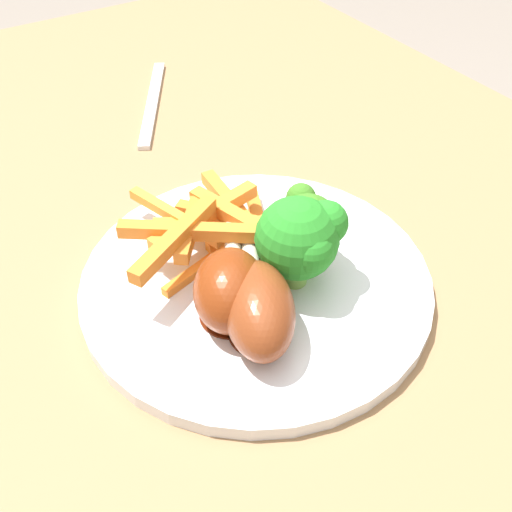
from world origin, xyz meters
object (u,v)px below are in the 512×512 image
object	(u,v)px
carrot_fries_pile	(219,226)
fork	(153,102)
dinner_plate	(256,281)
chicken_drumstick_near	(258,305)
broccoli_floret_front	(302,239)
chicken_drumstick_far	(230,286)
broccoli_floret_middle	(303,222)
dining_table	(268,371)

from	to	relation	value
carrot_fries_pile	fork	size ratio (longest dim) A/B	0.79
dinner_plate	carrot_fries_pile	bearing A→B (deg)	8.32
chicken_drumstick_near	broccoli_floret_front	bearing A→B (deg)	-65.91
broccoli_floret_front	chicken_drumstick_far	bearing A→B (deg)	87.79
broccoli_floret_middle	chicken_drumstick_far	world-z (taller)	broccoli_floret_middle
dining_table	fork	distance (m)	0.34
chicken_drumstick_near	fork	world-z (taller)	chicken_drumstick_near
fork	dinner_plate	bearing A→B (deg)	20.10
dinner_plate	fork	distance (m)	0.31
chicken_drumstick_near	dining_table	bearing A→B (deg)	-43.32
dinner_plate	chicken_drumstick_near	size ratio (longest dim) A/B	2.08
dinner_plate	dining_table	bearing A→B (deg)	-149.20
broccoli_floret_middle	fork	bearing A→B (deg)	-3.31
broccoli_floret_middle	carrot_fries_pile	world-z (taller)	broccoli_floret_middle
carrot_fries_pile	broccoli_floret_front	bearing A→B (deg)	-155.99
broccoli_floret_front	dinner_plate	bearing A→B (deg)	45.34
chicken_drumstick_far	fork	bearing A→B (deg)	-15.37
dining_table	dinner_plate	xyz separation A→B (m)	(0.01, 0.01, 0.11)
dining_table	carrot_fries_pile	size ratio (longest dim) A/B	8.28
chicken_drumstick_near	chicken_drumstick_far	bearing A→B (deg)	15.92
broccoli_floret_middle	broccoli_floret_front	bearing A→B (deg)	141.99
dining_table	chicken_drumstick_near	world-z (taller)	chicken_drumstick_near
carrot_fries_pile	chicken_drumstick_far	xyz separation A→B (m)	(-0.07, 0.03, 0.00)
dining_table	chicken_drumstick_far	world-z (taller)	chicken_drumstick_far
fork	chicken_drumstick_far	bearing A→B (deg)	15.00
broccoli_floret_front	chicken_drumstick_far	world-z (taller)	broccoli_floret_front
dining_table	broccoli_floret_middle	bearing A→B (deg)	-81.53
broccoli_floret_middle	carrot_fries_pile	xyz separation A→B (m)	(0.05, 0.04, -0.02)
chicken_drumstick_far	dinner_plate	bearing A→B (deg)	-58.42
chicken_drumstick_far	fork	world-z (taller)	chicken_drumstick_far
carrot_fries_pile	chicken_drumstick_far	world-z (taller)	chicken_drumstick_far
dining_table	broccoli_floret_front	xyz separation A→B (m)	(-0.01, -0.02, 0.16)
broccoli_floret_front	chicken_drumstick_near	distance (m)	0.06
dining_table	carrot_fries_pile	world-z (taller)	carrot_fries_pile
broccoli_floret_middle	chicken_drumstick_near	xyz separation A→B (m)	(-0.04, 0.06, -0.02)
carrot_fries_pile	chicken_drumstick_near	size ratio (longest dim) A/B	1.17
dinner_plate	broccoli_floret_front	xyz separation A→B (m)	(-0.02, -0.02, 0.05)
dining_table	dinner_plate	distance (m)	0.11
broccoli_floret_front	broccoli_floret_middle	size ratio (longest dim) A/B	1.14
broccoli_floret_front	carrot_fries_pile	distance (m)	0.08
broccoli_floret_front	carrot_fries_pile	bearing A→B (deg)	24.01
chicken_drumstick_far	fork	distance (m)	0.34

